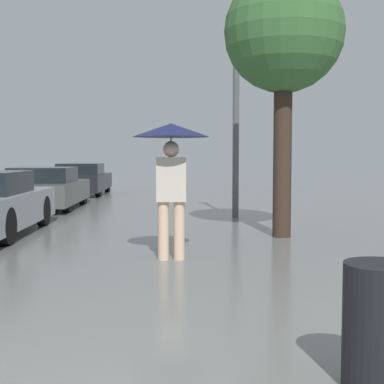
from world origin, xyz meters
The scene contains 6 objects.
pedestrian centered at (0.20, 5.32, 1.55)m, with size 1.10×1.10×1.96m.
parked_car_third centered at (-3.43, 12.96, 0.56)m, with size 1.88×3.97×1.17m.
parked_car_farthest centered at (-3.34, 18.47, 0.58)m, with size 1.82×4.21×1.20m.
tree centered at (2.24, 7.45, 3.66)m, with size 2.18×2.18×4.82m.
street_lamp centered at (1.73, 10.50, 2.66)m, with size 0.36×0.36×4.21m.
trash_bin centered at (1.58, 1.00, 0.41)m, with size 0.49×0.49×0.82m.
Camera 1 is at (0.25, -2.33, 1.51)m, focal length 50.00 mm.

